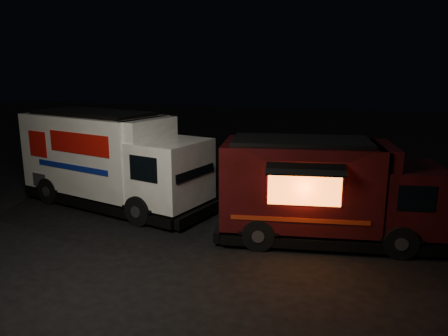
% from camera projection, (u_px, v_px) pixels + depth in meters
% --- Properties ---
extents(ground, '(80.00, 80.00, 0.00)m').
position_uv_depth(ground, '(173.00, 239.00, 12.34)').
color(ground, black).
rests_on(ground, ground).
extents(white_truck, '(7.55, 4.14, 3.25)m').
position_uv_depth(white_truck, '(115.00, 160.00, 15.02)').
color(white_truck, white).
rests_on(white_truck, ground).
extents(red_truck, '(6.42, 3.21, 2.86)m').
position_uv_depth(red_truck, '(329.00, 191.00, 12.02)').
color(red_truck, '#3C0A10').
rests_on(red_truck, ground).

